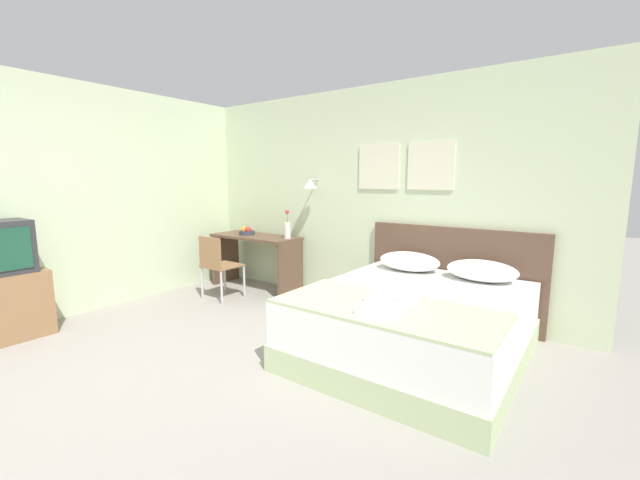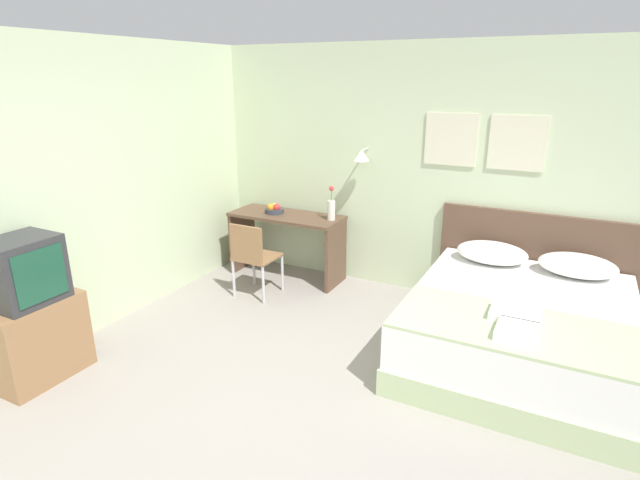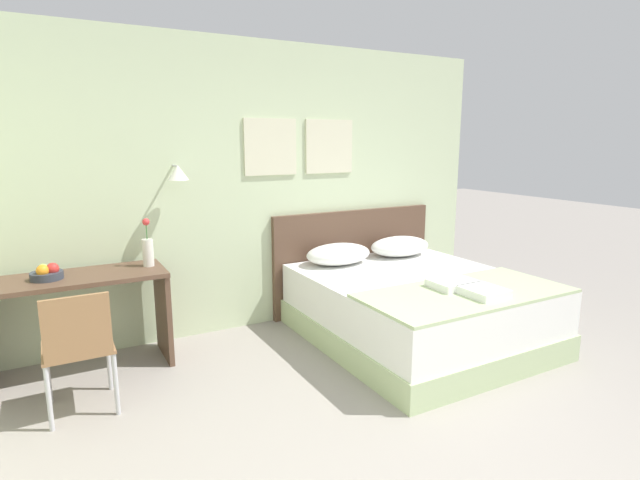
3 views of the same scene
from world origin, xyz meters
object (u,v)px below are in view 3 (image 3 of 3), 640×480
at_px(desk, 74,305).
at_px(flower_vase, 148,250).
at_px(throw_blanket, 466,293).
at_px(folded_towel_near_foot, 453,284).
at_px(pillow_right, 400,246).
at_px(desk_chair, 78,343).
at_px(headboard, 354,259).
at_px(pillow_left, 338,254).
at_px(fruit_bowl, 47,273).
at_px(folded_towel_mid_bed, 484,292).
at_px(bed, 416,309).

bearing_deg(desk, flower_vase, 3.94).
xyz_separation_m(throw_blanket, folded_towel_near_foot, (-0.01, 0.14, 0.04)).
bearing_deg(pillow_right, flower_vase, 178.99).
height_order(throw_blanket, desk_chair, desk_chair).
bearing_deg(pillow_right, headboard, 141.48).
bearing_deg(pillow_left, throw_blanket, -74.21).
bearing_deg(fruit_bowl, throw_blanket, -24.69).
bearing_deg(fruit_bowl, pillow_right, 0.10).
bearing_deg(folded_towel_mid_bed, throw_blanket, 104.96).
xyz_separation_m(bed, headboard, (0.00, 1.03, 0.23)).
bearing_deg(flower_vase, pillow_left, -1.44).
height_order(headboard, pillow_right, headboard).
relative_size(throw_blanket, desk, 1.27).
relative_size(pillow_right, desk, 0.50).
xyz_separation_m(headboard, folded_towel_mid_bed, (0.04, -1.75, 0.11)).
bearing_deg(flower_vase, headboard, 6.76).
bearing_deg(bed, folded_towel_near_foot, -91.19).
height_order(bed, desk_chair, desk_chair).
height_order(pillow_right, desk_chair, desk_chair).
height_order(fruit_bowl, flower_vase, flower_vase).
bearing_deg(fruit_bowl, bed, -14.36).
xyz_separation_m(bed, pillow_right, (0.37, 0.73, 0.39)).
relative_size(throw_blanket, flower_vase, 4.37).
distance_m(throw_blanket, flower_vase, 2.54).
relative_size(throw_blanket, fruit_bowl, 7.61).
bearing_deg(folded_towel_near_foot, fruit_bowl, 157.61).
bearing_deg(desk_chair, throw_blanket, -13.25).
distance_m(pillow_left, throw_blanket, 1.37).
height_order(folded_towel_near_foot, fruit_bowl, fruit_bowl).
distance_m(folded_towel_mid_bed, desk, 3.09).
distance_m(headboard, pillow_left, 0.50).
relative_size(throw_blanket, folded_towel_mid_bed, 5.55).
xyz_separation_m(desk, desk_chair, (-0.02, -0.68, -0.05)).
xyz_separation_m(bed, desk, (-2.69, 0.74, 0.26)).
height_order(pillow_right, fruit_bowl, fruit_bowl).
xyz_separation_m(pillow_right, flower_vase, (-2.50, 0.04, 0.22)).
relative_size(fruit_bowl, flower_vase, 0.57).
relative_size(folded_towel_near_foot, folded_towel_mid_bed, 1.16).
height_order(throw_blanket, folded_towel_near_foot, folded_towel_near_foot).
relative_size(pillow_left, fruit_bowl, 2.99).
relative_size(throw_blanket, folded_towel_near_foot, 4.80).
xyz_separation_m(headboard, flower_vase, (-2.12, -0.25, 0.38)).
bearing_deg(pillow_right, folded_towel_near_foot, -107.97).
xyz_separation_m(desk, flower_vase, (0.57, 0.04, 0.36)).
bearing_deg(desk, folded_towel_near_foot, -23.74).
xyz_separation_m(desk, fruit_bowl, (-0.16, -0.01, 0.27)).
height_order(headboard, desk, headboard).
xyz_separation_m(folded_towel_near_foot, folded_towel_mid_bed, (0.05, -0.28, 0.00)).
distance_m(pillow_right, folded_towel_mid_bed, 1.49).
relative_size(pillow_right, desk_chair, 0.79).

